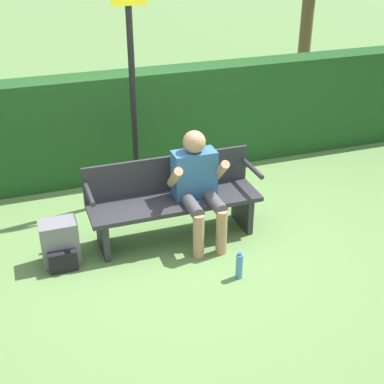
# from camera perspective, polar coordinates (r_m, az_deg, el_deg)

# --- Properties ---
(ground_plane) EXTENTS (40.00, 40.00, 0.00)m
(ground_plane) POSITION_cam_1_polar(r_m,az_deg,el_deg) (5.66, -1.77, -4.80)
(ground_plane) COLOR #668E4C
(hedge_back) EXTENTS (12.00, 0.41, 1.33)m
(hedge_back) POSITION_cam_1_polar(r_m,az_deg,el_deg) (6.81, -6.16, 7.18)
(hedge_back) COLOR #1E4C1E
(hedge_back) RESTS_ON ground
(park_bench) EXTENTS (1.76, 0.50, 0.83)m
(park_bench) POSITION_cam_1_polar(r_m,az_deg,el_deg) (5.49, -2.04, -0.67)
(park_bench) COLOR #2D2D33
(park_bench) RESTS_ON ground
(person_seated) EXTENTS (0.57, 0.64, 1.15)m
(person_seated) POSITION_cam_1_polar(r_m,az_deg,el_deg) (5.36, 0.61, 1.09)
(person_seated) COLOR #336699
(person_seated) RESTS_ON ground
(backpack) EXTENTS (0.35, 0.33, 0.45)m
(backpack) POSITION_cam_1_polar(r_m,az_deg,el_deg) (5.31, -13.89, -5.42)
(backpack) COLOR slate
(backpack) RESTS_ON ground
(water_bottle) EXTENTS (0.07, 0.07, 0.27)m
(water_bottle) POSITION_cam_1_polar(r_m,az_deg,el_deg) (5.03, 5.07, -7.84)
(water_bottle) COLOR #4C8CCC
(water_bottle) RESTS_ON ground
(signpost) EXTENTS (0.37, 0.09, 2.57)m
(signpost) POSITION_cam_1_polar(r_m,az_deg,el_deg) (5.91, -6.39, 12.24)
(signpost) COLOR black
(signpost) RESTS_ON ground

